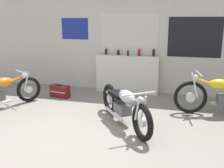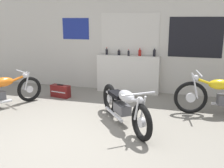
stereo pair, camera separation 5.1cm
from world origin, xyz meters
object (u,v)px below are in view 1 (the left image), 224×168
object	(u,v)px
bottle_leftmost	(106,51)
hard_case_darkred	(60,91)
bottle_rightmost	(154,52)
bottle_left_center	(118,52)
bottle_center	(128,53)
motorcycle_silver	(124,105)
bottle_right_center	(139,52)
motorcycle_yellow	(224,95)

from	to	relation	value
bottle_leftmost	hard_case_darkred	size ratio (longest dim) A/B	0.36
bottle_rightmost	hard_case_darkred	world-z (taller)	bottle_rightmost
bottle_left_center	bottle_center	bearing A→B (deg)	-15.49
motorcycle_silver	hard_case_darkred	distance (m)	2.47
bottle_center	hard_case_darkred	distance (m)	2.11
bottle_leftmost	bottle_center	size ratio (longest dim) A/B	1.12
bottle_center	bottle_right_center	size ratio (longest dim) A/B	0.85
bottle_center	motorcycle_silver	xyz separation A→B (m)	(0.41, -2.28, -0.73)
bottle_rightmost	motorcycle_silver	world-z (taller)	bottle_rightmost
bottle_center	bottle_rightmost	size ratio (longest dim) A/B	0.77
bottle_right_center	motorcycle_yellow	bearing A→B (deg)	-30.80
bottle_leftmost	bottle_center	world-z (taller)	bottle_leftmost
bottle_rightmost	bottle_left_center	bearing A→B (deg)	-179.50
bottle_rightmost	hard_case_darkred	bearing A→B (deg)	-156.33
bottle_right_center	motorcycle_yellow	xyz separation A→B (m)	(2.07, -1.23, -0.70)
bottle_rightmost	motorcycle_yellow	distance (m)	2.21
bottle_left_center	motorcycle_yellow	xyz separation A→B (m)	(2.66, -1.24, -0.68)
motorcycle_silver	motorcycle_yellow	xyz separation A→B (m)	(1.95, 1.13, 0.04)
bottle_rightmost	hard_case_darkred	size ratio (longest dim) A/B	0.42
bottle_left_center	motorcycle_yellow	world-z (taller)	bottle_left_center
bottle_left_center	bottle_right_center	size ratio (longest dim) A/B	0.79
bottle_leftmost	motorcycle_silver	world-z (taller)	bottle_leftmost
bottle_center	motorcycle_silver	size ratio (longest dim) A/B	0.10
bottle_left_center	bottle_rightmost	bearing A→B (deg)	0.50
bottle_rightmost	hard_case_darkred	xyz separation A→B (m)	(-2.32, -1.02, -0.98)
motorcycle_yellow	hard_case_darkred	distance (m)	4.01
bottle_center	bottle_leftmost	bearing A→B (deg)	172.01
motorcycle_silver	motorcycle_yellow	distance (m)	2.25
bottle_left_center	bottle_rightmost	xyz separation A→B (m)	(0.98, 0.01, 0.03)
bottle_center	hard_case_darkred	xyz separation A→B (m)	(-1.63, -0.93, -0.96)
motorcycle_silver	hard_case_darkred	world-z (taller)	motorcycle_silver
bottle_right_center	motorcycle_silver	world-z (taller)	bottle_right_center
bottle_left_center	motorcycle_silver	world-z (taller)	bottle_left_center
motorcycle_yellow	hard_case_darkred	world-z (taller)	motorcycle_yellow
bottle_right_center	bottle_left_center	bearing A→B (deg)	179.34
bottle_left_center	bottle_leftmost	bearing A→B (deg)	178.36
motorcycle_yellow	bottle_leftmost	bearing A→B (deg)	157.51
bottle_center	bottle_rightmost	world-z (taller)	bottle_rightmost
bottle_rightmost	hard_case_darkred	distance (m)	2.72
bottle_leftmost	motorcycle_yellow	xyz separation A→B (m)	(3.02, -1.25, -0.69)
bottle_leftmost	bottle_center	bearing A→B (deg)	-7.99
motorcycle_yellow	bottle_rightmost	bearing A→B (deg)	143.31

